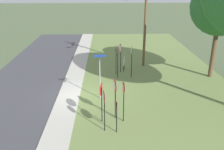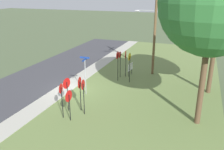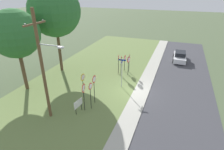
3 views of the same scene
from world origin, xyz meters
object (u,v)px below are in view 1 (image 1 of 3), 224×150
object	(u,v)px
notice_board	(124,62)
street_name_post	(100,73)
stop_sign_near_left	(131,55)
yield_sign_center	(101,93)
stop_sign_far_left	(117,55)
stop_sign_near_right	(116,54)
yield_sign_near_right	(116,107)
oak_tree_left	(220,6)
stop_sign_far_center	(120,52)
utility_pole	(144,17)
yield_sign_near_left	(123,92)
yield_sign_far_left	(115,89)
yield_sign_far_right	(104,101)

from	to	relation	value
notice_board	street_name_post	bearing A→B (deg)	-12.26
stop_sign_near_left	yield_sign_center	distance (m)	7.35
yield_sign_center	stop_sign_far_left	bearing A→B (deg)	-179.77
stop_sign_near_right	yield_sign_center	distance (m)	8.02
yield_sign_near_right	oak_tree_left	xyz separation A→B (m)	(-8.18, 8.57, 4.34)
oak_tree_left	stop_sign_far_center	bearing A→B (deg)	-99.64
utility_pole	yield_sign_center	bearing A→B (deg)	-20.81
utility_pole	oak_tree_left	distance (m)	6.43
utility_pole	notice_board	world-z (taller)	utility_pole
utility_pole	stop_sign_near_left	bearing A→B (deg)	-23.74
yield_sign_near_left	yield_sign_far_left	distance (m)	0.62
yield_sign_near_left	yield_sign_far_right	xyz separation A→B (m)	(0.96, -1.11, -0.07)
yield_sign_center	stop_sign_near_left	bearing A→B (deg)	171.20
yield_sign_center	utility_pole	xyz separation A→B (m)	(-10.12, 3.84, 2.88)
stop_sign_far_left	yield_sign_far_left	xyz separation A→B (m)	(6.58, -0.48, -0.17)
oak_tree_left	yield_sign_far_left	bearing A→B (deg)	-52.19
stop_sign_far_center	yield_sign_near_right	bearing A→B (deg)	-14.66
stop_sign_far_left	utility_pole	size ratio (longest dim) A/B	0.33
stop_sign_far_left	stop_sign_far_center	bearing A→B (deg)	165.95
stop_sign_far_left	yield_sign_far_right	world-z (taller)	stop_sign_far_left
street_name_post	yield_sign_center	bearing A→B (deg)	-0.86
stop_sign_near_left	yield_sign_far_left	world-z (taller)	stop_sign_near_left
yield_sign_far_left	oak_tree_left	world-z (taller)	oak_tree_left
stop_sign_far_center	yield_sign_near_left	world-z (taller)	stop_sign_far_center
stop_sign_far_left	oak_tree_left	world-z (taller)	oak_tree_left
street_name_post	stop_sign_far_center	bearing A→B (deg)	158.70
street_name_post	stop_sign_far_left	bearing A→B (deg)	157.10
stop_sign_far_left	yield_sign_far_right	xyz separation A→B (m)	(7.94, -1.12, -0.26)
utility_pole	street_name_post	bearing A→B (deg)	-29.41
stop_sign_far_center	street_name_post	world-z (taller)	street_name_post
stop_sign_far_center	yield_sign_far_left	size ratio (longest dim) A/B	1.05
stop_sign_near_left	notice_board	world-z (taller)	stop_sign_near_left
stop_sign_near_left	yield_sign_near_right	bearing A→B (deg)	-9.64
yield_sign_near_right	oak_tree_left	world-z (taller)	oak_tree_left
stop_sign_near_left	street_name_post	distance (m)	4.63
yield_sign_near_right	notice_board	xyz separation A→B (m)	(-9.93, 1.18, -0.75)
stop_sign_far_center	yield_sign_near_left	size ratio (longest dim) A/B	1.04
yield_sign_far_right	yield_sign_near_right	bearing A→B (deg)	66.50
stop_sign_far_left	oak_tree_left	distance (m)	8.96
yield_sign_far_right	stop_sign_far_center	bearing A→B (deg)	161.51
yield_sign_far_left	yield_sign_center	world-z (taller)	yield_sign_far_left
stop_sign_far_left	stop_sign_far_center	world-z (taller)	stop_sign_far_left
stop_sign_far_left	yield_sign_near_left	size ratio (longest dim) A/B	1.13
utility_pole	yield_sign_near_left	bearing A→B (deg)	-14.29
yield_sign_near_right	yield_sign_far_right	distance (m)	0.70
yield_sign_near_right	street_name_post	world-z (taller)	street_name_post
stop_sign_far_center	yield_sign_center	size ratio (longest dim) A/B	1.06
stop_sign_near_left	yield_sign_near_right	size ratio (longest dim) A/B	1.32
street_name_post	oak_tree_left	world-z (taller)	oak_tree_left
stop_sign_near_left	stop_sign_near_right	bearing A→B (deg)	-126.66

